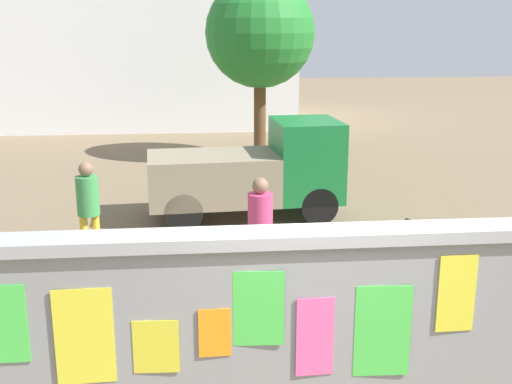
# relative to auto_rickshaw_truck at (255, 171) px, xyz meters

# --- Properties ---
(ground) EXTENTS (60.00, 60.00, 0.00)m
(ground) POSITION_rel_auto_rickshaw_truck_xyz_m (0.03, 1.84, -0.90)
(ground) COLOR #7A664C
(poster_wall) EXTENTS (6.92, 0.42, 1.75)m
(poster_wall) POSITION_rel_auto_rickshaw_truck_xyz_m (0.02, -6.16, -0.00)
(poster_wall) COLOR gray
(poster_wall) RESTS_ON ground
(auto_rickshaw_truck) EXTENTS (3.69, 1.74, 1.85)m
(auto_rickshaw_truck) POSITION_rel_auto_rickshaw_truck_xyz_m (0.00, 0.00, 0.00)
(auto_rickshaw_truck) COLOR black
(auto_rickshaw_truck) RESTS_ON ground
(motorcycle) EXTENTS (1.90, 0.56, 0.87)m
(motorcycle) POSITION_rel_auto_rickshaw_truck_xyz_m (-2.59, -4.03, -0.44)
(motorcycle) COLOR black
(motorcycle) RESTS_ON ground
(bicycle_near) EXTENTS (1.66, 0.58, 0.95)m
(bicycle_near) POSITION_rel_auto_rickshaw_truck_xyz_m (1.49, -3.53, -0.54)
(bicycle_near) COLOR black
(bicycle_near) RESTS_ON ground
(bicycle_far) EXTENTS (1.70, 0.44, 0.95)m
(bicycle_far) POSITION_rel_auto_rickshaw_truck_xyz_m (2.53, -4.97, -0.54)
(bicycle_far) COLOR black
(bicycle_far) RESTS_ON ground
(person_walking) EXTENTS (0.44, 0.44, 1.62)m
(person_walking) POSITION_rel_auto_rickshaw_truck_xyz_m (-0.26, -3.51, 0.09)
(person_walking) COLOR #338CBF
(person_walking) RESTS_ON ground
(person_bystander) EXTENTS (0.44, 0.44, 1.62)m
(person_bystander) POSITION_rel_auto_rickshaw_truck_xyz_m (-2.75, -2.26, 0.09)
(person_bystander) COLOR yellow
(person_bystander) RESTS_ON ground
(tree_roadside) EXTENTS (2.87, 2.87, 4.82)m
(tree_roadside) POSITION_rel_auto_rickshaw_truck_xyz_m (0.64, 5.35, 2.46)
(tree_roadside) COLOR brown
(tree_roadside) RESTS_ON ground
(building_background) EXTENTS (11.54, 7.01, 7.15)m
(building_background) POSITION_rel_auto_rickshaw_truck_xyz_m (-3.18, 13.22, 2.69)
(building_background) COLOR white
(building_background) RESTS_ON ground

